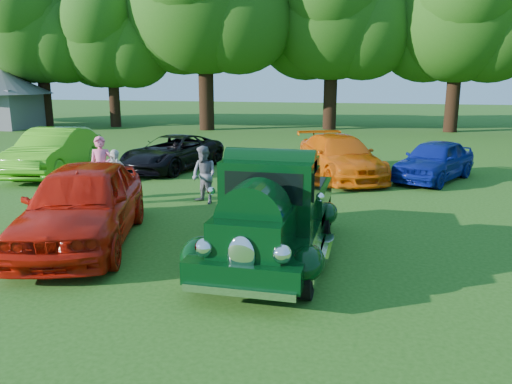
% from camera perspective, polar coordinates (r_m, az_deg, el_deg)
% --- Properties ---
extents(ground, '(120.00, 120.00, 0.00)m').
position_cam_1_polar(ground, '(9.57, -3.42, -7.98)').
color(ground, '#214E12').
rests_on(ground, ground).
extents(hero_pickup, '(2.35, 5.05, 1.97)m').
position_cam_1_polar(hero_pickup, '(9.55, 1.90, -2.60)').
color(hero_pickup, black).
rests_on(hero_pickup, ground).
extents(red_convertible, '(3.46, 5.38, 1.70)m').
position_cam_1_polar(red_convertible, '(10.97, -19.17, -1.28)').
color(red_convertible, '#B71407').
rests_on(red_convertible, ground).
extents(back_car_lime, '(2.54, 5.16, 1.63)m').
position_cam_1_polar(back_car_lime, '(19.37, -22.12, 4.32)').
color(back_car_lime, '#46AD17').
rests_on(back_car_lime, ground).
extents(back_car_black, '(3.09, 4.95, 1.28)m').
position_cam_1_polar(back_car_black, '(19.08, -9.51, 4.46)').
color(back_car_black, black).
rests_on(back_car_black, ground).
extents(back_car_orange, '(3.90, 5.34, 1.44)m').
position_cam_1_polar(back_car_orange, '(17.59, 9.54, 4.00)').
color(back_car_orange, '#DE5A07').
rests_on(back_car_orange, ground).
extents(back_car_blue, '(3.28, 4.29, 1.36)m').
position_cam_1_polar(back_car_blue, '(17.87, 19.71, 3.43)').
color(back_car_blue, navy).
rests_on(back_car_blue, ground).
extents(spectator_pink, '(0.76, 0.61, 1.82)m').
position_cam_1_polar(spectator_pink, '(14.71, -17.24, 2.59)').
color(spectator_pink, '#EE628C').
rests_on(spectator_pink, ground).
extents(spectator_grey, '(0.97, 0.90, 1.59)m').
position_cam_1_polar(spectator_grey, '(13.77, -5.96, 1.95)').
color(spectator_grey, slate).
rests_on(spectator_grey, ground).
extents(spectator_white, '(0.68, 0.97, 1.53)m').
position_cam_1_polar(spectator_white, '(14.05, -15.79, 1.62)').
color(spectator_white, white).
rests_on(spectator_white, ground).
extents(gazebo, '(6.40, 6.40, 3.90)m').
position_cam_1_polar(gazebo, '(38.46, -26.91, 10.13)').
color(gazebo, '#5D5D63').
rests_on(gazebo, ground).
extents(tree_line, '(65.19, 10.69, 12.47)m').
position_cam_1_polar(tree_line, '(32.43, 14.49, 19.30)').
color(tree_line, black).
rests_on(tree_line, ground).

